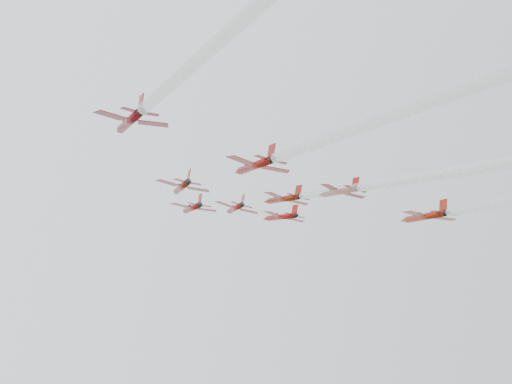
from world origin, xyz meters
name	(u,v)px	position (x,y,z in m)	size (l,w,h in m)	color
jet_lead	(192,208)	(-3.56, 25.88, 153.42)	(10.43, 13.85, 7.15)	#9D0F11
jet_row2_left	(181,187)	(-11.77, 9.97, 146.20)	(10.47, 13.91, 7.18)	maroon
jet_row2_center	(235,208)	(1.81, 15.33, 148.63)	(9.26, 12.29, 6.35)	#9D180F
jet_row2_right	(281,217)	(10.63, 12.18, 147.20)	(9.47, 12.58, 6.50)	#B21310
jet_center	(440,155)	(3.62, -42.04, 122.55)	(9.18, 90.97, 42.12)	maroon
jet_rear_left	(488,69)	(-9.08, -62.78, 113.14)	(10.66, 105.72, 48.94)	#A3130F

